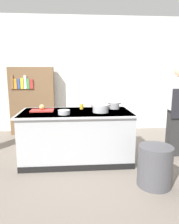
# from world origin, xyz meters

# --- Properties ---
(ground_plane) EXTENTS (10.00, 10.00, 0.00)m
(ground_plane) POSITION_xyz_m (0.00, 0.00, 0.00)
(ground_plane) COLOR slate
(back_wall) EXTENTS (6.40, 0.12, 3.00)m
(back_wall) POSITION_xyz_m (0.00, 2.10, 1.50)
(back_wall) COLOR white
(back_wall) RESTS_ON ground_plane
(counter_island) EXTENTS (1.98, 0.98, 0.90)m
(counter_island) POSITION_xyz_m (0.00, -0.00, 0.47)
(counter_island) COLOR #B7BABF
(counter_island) RESTS_ON ground_plane
(cutting_board) EXTENTS (0.40, 0.28, 0.02)m
(cutting_board) POSITION_xyz_m (-0.60, 0.10, 0.91)
(cutting_board) COLOR red
(cutting_board) RESTS_ON counter_island
(onion) EXTENTS (0.09, 0.09, 0.09)m
(onion) POSITION_xyz_m (-0.61, 0.13, 0.97)
(onion) COLOR tan
(onion) RESTS_ON cutting_board
(stock_pot) EXTENTS (0.34, 0.27, 0.13)m
(stock_pot) POSITION_xyz_m (0.42, -0.10, 0.97)
(stock_pot) COLOR #B7BABF
(stock_pot) RESTS_ON counter_island
(sauce_pan) EXTENTS (0.25, 0.18, 0.12)m
(sauce_pan) POSITION_xyz_m (0.72, 0.22, 0.96)
(sauce_pan) COLOR #99999E
(sauce_pan) RESTS_ON counter_island
(mixing_bowl) EXTENTS (0.19, 0.19, 0.07)m
(mixing_bowl) POSITION_xyz_m (-0.21, -0.23, 0.94)
(mixing_bowl) COLOR #B7BABF
(mixing_bowl) RESTS_ON counter_island
(juice_cup) EXTENTS (0.07, 0.07, 0.10)m
(juice_cup) POSITION_xyz_m (0.11, 0.24, 0.95)
(juice_cup) COLOR yellow
(juice_cup) RESTS_ON counter_island
(trash_bin) EXTENTS (0.48, 0.48, 0.58)m
(trash_bin) POSITION_xyz_m (1.08, -0.96, 0.29)
(trash_bin) COLOR #4C4C51
(trash_bin) RESTS_ON ground_plane
(person_chef) EXTENTS (0.38, 0.25, 1.72)m
(person_chef) POSITION_xyz_m (1.88, 0.09, 0.91)
(person_chef) COLOR #2E2E2E
(person_chef) RESTS_ON ground_plane
(bookshelf) EXTENTS (1.10, 0.31, 1.70)m
(bookshelf) POSITION_xyz_m (-1.09, 1.80, 0.85)
(bookshelf) COLOR brown
(bookshelf) RESTS_ON ground_plane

